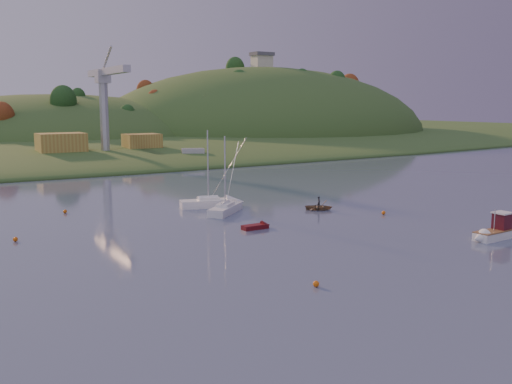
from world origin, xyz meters
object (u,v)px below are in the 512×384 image
red_tender (260,226)px  sailboat_far (208,202)px  sailboat_near (225,208)px  canoe (319,207)px  fishing_boat (492,232)px

red_tender → sailboat_far: bearing=85.6°
sailboat_near → red_tender: (-0.93, -10.19, -0.42)m
canoe → fishing_boat: bearing=-133.3°
sailboat_near → red_tender: sailboat_near is taller
fishing_boat → canoe: bearing=-80.9°
fishing_boat → red_tender: 25.18m
sailboat_near → sailboat_far: size_ratio=0.95×
fishing_boat → sailboat_far: (-16.92, 32.99, -0.12)m
fishing_boat → sailboat_far: size_ratio=0.55×
sailboat_far → canoe: 15.36m
sailboat_near → canoe: 12.86m
sailboat_near → canoe: bearing=-61.1°
canoe → sailboat_far: bearing=85.6°
canoe → red_tender: bearing=148.3°
canoe → red_tender: 14.18m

